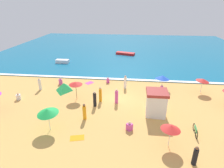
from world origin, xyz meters
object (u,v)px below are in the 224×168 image
(beachgoer_6, at_px, (129,126))
(small_boat_0, at_px, (125,53))
(beachgoer_0, at_px, (40,84))
(small_boat_1, at_px, (62,61))
(beachgoer_7, at_px, (161,91))
(parked_bicycle, at_px, (195,130))
(beachgoer_8, at_px, (84,112))
(beachgoer_9, at_px, (195,156))
(beachgoer_1, at_px, (125,82))
(beach_umbrella_3, at_px, (163,77))
(beach_umbrella_1, at_px, (171,127))
(beach_umbrella_8, at_px, (203,80))
(beach_umbrella_2, at_px, (47,111))
(lifeguard_cabana, at_px, (156,103))
(beachgoer_4, at_px, (117,97))
(beach_umbrella_0, at_px, (76,83))
(beachgoer_2, at_px, (108,80))
(beachgoer_11, at_px, (61,82))
(beachgoer_10, at_px, (95,99))
(beach_tent, at_px, (64,87))
(beachgoer_3, at_px, (18,97))
(beachgoer_5, at_px, (100,95))

(beachgoer_6, relative_size, small_boat_0, 0.20)
(beachgoer_0, xyz_separation_m, small_boat_1, (-1.29, 11.98, -0.37))
(beachgoer_7, relative_size, small_boat_1, 0.68)
(parked_bicycle, height_order, beachgoer_6, beachgoer_6)
(beachgoer_8, distance_m, beachgoer_9, 10.44)
(beachgoer_1, xyz_separation_m, small_boat_1, (-12.63, 10.18, -0.46))
(beach_umbrella_3, relative_size, beachgoer_9, 1.62)
(beach_umbrella_1, relative_size, beach_umbrella_8, 1.08)
(beach_umbrella_2, distance_m, beach_umbrella_3, 15.34)
(lifeguard_cabana, distance_m, beachgoer_4, 4.71)
(beachgoer_1, height_order, beachgoer_6, beachgoer_1)
(lifeguard_cabana, relative_size, beachgoer_6, 3.06)
(beachgoer_8, bearing_deg, small_boat_1, 116.29)
(beach_umbrella_3, relative_size, small_boat_1, 1.03)
(beach_umbrella_0, distance_m, beachgoer_9, 14.47)
(beach_umbrella_3, relative_size, parked_bicycle, 1.42)
(small_boat_1, bearing_deg, parked_bicycle, -44.99)
(beachgoer_2, distance_m, beachgoer_11, 6.83)
(lifeguard_cabana, xyz_separation_m, beachgoer_10, (-6.64, 0.96, -0.51))
(beach_tent, relative_size, beachgoer_9, 1.51)
(beach_umbrella_2, distance_m, beachgoer_0, 9.62)
(beach_umbrella_0, relative_size, beach_umbrella_2, 0.85)
(beachgoer_0, bearing_deg, beachgoer_9, -32.69)
(beach_tent, bearing_deg, lifeguard_cabana, -21.65)
(beachgoer_3, height_order, beachgoer_8, beachgoer_8)
(beachgoer_4, bearing_deg, beachgoer_1, 79.37)
(beachgoer_3, distance_m, beachgoer_7, 17.43)
(lifeguard_cabana, xyz_separation_m, beachgoer_8, (-7.15, -1.70, -0.56))
(beach_umbrella_3, xyz_separation_m, beachgoer_9, (0.67, -12.98, -0.96))
(beachgoer_3, xyz_separation_m, beachgoer_10, (9.51, -0.51, 0.51))
(beach_umbrella_8, relative_size, parked_bicycle, 1.12)
(beach_umbrella_0, height_order, beachgoer_2, beach_umbrella_0)
(beach_umbrella_1, bearing_deg, beach_umbrella_0, 143.79)
(beachgoer_8, xyz_separation_m, small_boat_1, (-8.94, 18.09, -0.40))
(beachgoer_10, distance_m, small_boat_0, 23.23)
(beach_umbrella_3, height_order, beachgoer_4, beach_umbrella_3)
(beach_umbrella_0, relative_size, beachgoer_10, 1.21)
(beach_umbrella_2, distance_m, small_boat_0, 28.45)
(beach_umbrella_1, xyz_separation_m, beach_umbrella_2, (-10.52, 0.95, 0.16))
(beach_umbrella_3, relative_size, beachgoer_2, 3.09)
(lifeguard_cabana, height_order, beach_tent, lifeguard_cabana)
(beachgoer_7, relative_size, beachgoer_11, 1.78)
(beach_umbrella_1, xyz_separation_m, small_boat_0, (-4.87, 28.79, -1.48))
(beachgoer_2, distance_m, beachgoer_3, 11.94)
(beach_umbrella_2, bearing_deg, beachgoer_1, 57.18)
(beachgoer_4, bearing_deg, beachgoer_5, 173.96)
(beach_umbrella_1, distance_m, beachgoer_10, 9.26)
(lifeguard_cabana, xyz_separation_m, beachgoer_2, (-6.06, 7.87, -1.02))
(beach_umbrella_8, relative_size, beachgoer_5, 1.10)
(beachgoer_10, bearing_deg, beachgoer_0, 157.10)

